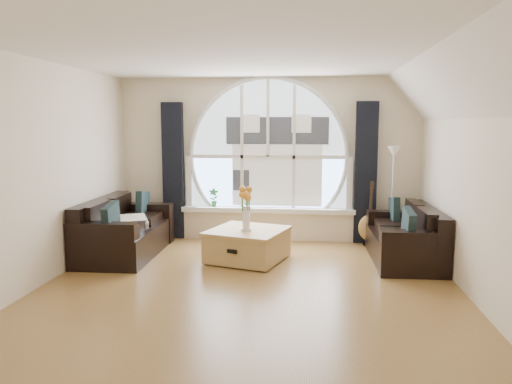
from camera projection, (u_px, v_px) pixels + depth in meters
name	position (u px, v px, depth m)	size (l,w,h in m)	color
ground	(248.00, 292.00, 5.78)	(5.00, 5.50, 0.01)	brown
ceiling	(247.00, 53.00, 5.42)	(5.00, 5.50, 0.01)	silver
wall_back	(268.00, 159.00, 8.31)	(5.00, 0.01, 2.70)	beige
wall_front	(187.00, 225.00, 2.89)	(5.00, 0.01, 2.70)	beige
wall_left	(38.00, 174.00, 5.87)	(0.01, 5.50, 2.70)	beige
wall_right	(478.00, 179.00, 5.33)	(0.01, 5.50, 2.70)	beige
attic_slope	(454.00, 84.00, 5.23)	(0.92, 5.50, 0.72)	silver
arched_window	(268.00, 143.00, 8.24)	(2.60, 0.06, 2.15)	silver
window_sill	(267.00, 210.00, 8.32)	(2.90, 0.22, 0.08)	white
window_frame	(268.00, 143.00, 8.21)	(2.76, 0.08, 2.15)	white
neighbor_house	(277.00, 151.00, 8.23)	(1.70, 0.02, 1.50)	silver
curtain_left	(173.00, 171.00, 8.39)	(0.35, 0.12, 2.30)	black
curtain_right	(366.00, 173.00, 8.04)	(0.35, 0.12, 2.30)	black
sofa_left	(126.00, 228.00, 7.38)	(0.94, 1.88, 0.83)	black
sofa_right	(404.00, 233.00, 7.03)	(0.86, 1.72, 0.77)	black
coffee_chest	(248.00, 244.00, 7.08)	(1.00, 1.00, 0.49)	#B28B4B
throw_blanket	(127.00, 222.00, 7.35)	(0.55, 0.55, 0.10)	silver
vase_flowers	(246.00, 203.00, 6.93)	(0.24, 0.24, 0.70)	white
floor_lamp	(392.00, 197.00, 7.76)	(0.24, 0.24, 1.60)	#B2B2B2
guitar	(370.00, 214.00, 7.87)	(0.36, 0.24, 1.06)	brown
potted_plant	(214.00, 197.00, 8.40)	(0.17, 0.11, 0.31)	#1E6023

